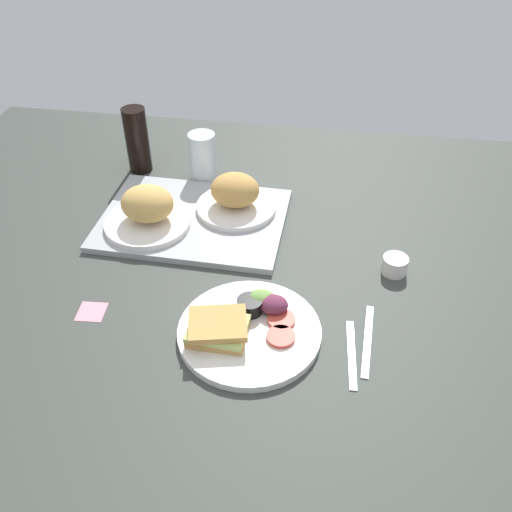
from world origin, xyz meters
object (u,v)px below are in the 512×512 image
(bread_plate_far, at_px, (236,196))
(serving_tray, at_px, (193,220))
(drinking_glass, at_px, (203,157))
(fork, at_px, (352,354))
(bread_plate_near, at_px, (147,210))
(sticky_note, at_px, (92,312))
(soda_bottle, at_px, (137,140))
(espresso_cup, at_px, (395,265))
(knife, at_px, (368,340))
(plate_with_salad, at_px, (246,327))

(bread_plate_far, bearing_deg, serving_tray, -152.25)
(drinking_glass, relative_size, fork, 0.80)
(bread_plate_near, xyz_separation_m, sticky_note, (-0.03, -0.29, -0.06))
(bread_plate_far, bearing_deg, soda_bottle, 150.21)
(espresso_cup, relative_size, knife, 0.29)
(espresso_cup, bearing_deg, drinking_glass, 147.71)
(drinking_glass, relative_size, soda_bottle, 0.74)
(knife, bearing_deg, drinking_glass, 43.31)
(soda_bottle, height_order, sticky_note, soda_bottle)
(fork, bearing_deg, plate_with_salad, 79.78)
(bread_plate_far, bearing_deg, knife, -49.06)
(bread_plate_near, distance_m, knife, 0.60)
(bread_plate_near, bearing_deg, serving_tray, 24.30)
(serving_tray, height_order, knife, serving_tray)
(knife, bearing_deg, bread_plate_near, 64.81)
(serving_tray, bearing_deg, soda_bottle, 132.60)
(plate_with_salad, distance_m, drinking_glass, 0.59)
(drinking_glass, distance_m, knife, 0.70)
(bread_plate_near, distance_m, espresso_cup, 0.59)
(plate_with_salad, bearing_deg, bread_plate_near, 133.97)
(fork, bearing_deg, bread_plate_near, 53.22)
(serving_tray, relative_size, bread_plate_far, 2.24)
(soda_bottle, height_order, espresso_cup, soda_bottle)
(bread_plate_near, height_order, bread_plate_far, bread_plate_near)
(bread_plate_far, relative_size, drinking_glass, 1.48)
(bread_plate_far, xyz_separation_m, espresso_cup, (0.39, -0.17, -0.03))
(drinking_glass, xyz_separation_m, knife, (0.45, -0.54, -0.07))
(bread_plate_near, distance_m, fork, 0.60)
(serving_tray, bearing_deg, bread_plate_near, -155.70)
(plate_with_salad, xyz_separation_m, drinking_glass, (-0.21, 0.55, 0.05))
(soda_bottle, relative_size, sticky_note, 3.28)
(drinking_glass, bearing_deg, fork, -53.88)
(bread_plate_far, bearing_deg, fork, -54.46)
(bread_plate_far, height_order, knife, bread_plate_far)
(espresso_cup, bearing_deg, soda_bottle, 153.78)
(plate_with_salad, distance_m, sticky_note, 0.33)
(fork, height_order, knife, same)
(plate_with_salad, relative_size, knife, 1.48)
(bread_plate_far, xyz_separation_m, soda_bottle, (-0.31, 0.18, 0.04))
(knife, bearing_deg, serving_tray, 55.69)
(drinking_glass, height_order, knife, drinking_glass)
(bread_plate_far, xyz_separation_m, sticky_note, (-0.23, -0.39, -0.05))
(plate_with_salad, relative_size, espresso_cup, 5.03)
(drinking_glass, bearing_deg, bread_plate_far, -52.33)
(bread_plate_near, relative_size, knife, 1.10)
(soda_bottle, height_order, fork, soda_bottle)
(knife, distance_m, sticky_note, 0.56)
(serving_tray, xyz_separation_m, fork, (0.40, -0.37, -0.01))
(bread_plate_far, xyz_separation_m, plate_with_salad, (0.10, -0.40, -0.04))
(bread_plate_near, distance_m, sticky_note, 0.30)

